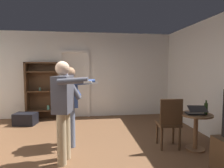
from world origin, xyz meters
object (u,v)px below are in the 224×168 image
at_px(person_blue_shirt, 64,105).
at_px(suitcase_dark, 25,119).
at_px(bookshelf, 43,89).
at_px(laptop, 196,112).
at_px(wooden_chair, 169,121).
at_px(bottle_on_table, 206,109).
at_px(person_striped_shirt, 71,101).
at_px(side_table, 196,126).

bearing_deg(person_blue_shirt, suitcase_dark, 120.11).
distance_m(bookshelf, person_blue_shirt, 2.98).
distance_m(laptop, wooden_chair, 0.51).
height_order(wooden_chair, suitcase_dark, wooden_chair).
bearing_deg(bottle_on_table, person_blue_shirt, -178.43).
relative_size(laptop, person_striped_shirt, 0.24).
bearing_deg(bottle_on_table, laptop, 168.09).
relative_size(bookshelf, person_blue_shirt, 1.04).
bearing_deg(person_striped_shirt, bookshelf, 115.26).
height_order(bookshelf, laptop, bookshelf).
bearing_deg(laptop, side_table, 47.81).
relative_size(person_blue_shirt, suitcase_dark, 2.92).
bearing_deg(side_table, suitcase_dark, 150.46).
xyz_separation_m(laptop, suitcase_dark, (-3.72, 2.17, -0.59)).
relative_size(side_table, suitcase_dark, 1.22).
bearing_deg(wooden_chair, bottle_on_table, -17.99).
relative_size(bookshelf, suitcase_dark, 3.04).
xyz_separation_m(bookshelf, suitcase_dark, (-0.38, -0.54, -0.78)).
height_order(side_table, wooden_chair, wooden_chair).
height_order(side_table, suitcase_dark, side_table).
bearing_deg(wooden_chair, person_striped_shirt, 167.23).
xyz_separation_m(bookshelf, person_blue_shirt, (0.94, -2.82, 0.02)).
distance_m(side_table, wooden_chair, 0.50).
xyz_separation_m(laptop, bottle_on_table, (0.18, -0.04, 0.06)).
height_order(bottle_on_table, suitcase_dark, bottle_on_table).
bearing_deg(bookshelf, person_blue_shirt, -71.50).
height_order(wooden_chair, person_striped_shirt, person_striped_shirt).
relative_size(laptop, suitcase_dark, 0.66).
bearing_deg(bottle_on_table, bookshelf, 141.97).
distance_m(side_table, suitcase_dark, 4.33).
bearing_deg(suitcase_dark, laptop, -19.59).
bearing_deg(person_blue_shirt, wooden_chair, 7.89).
relative_size(bookshelf, laptop, 4.60).
relative_size(wooden_chair, suitcase_dark, 1.72).
bearing_deg(wooden_chair, bookshelf, 138.67).
xyz_separation_m(bottle_on_table, person_blue_shirt, (-2.57, -0.07, 0.15)).
height_order(bookshelf, wooden_chair, bookshelf).
xyz_separation_m(wooden_chair, person_blue_shirt, (-1.96, -0.27, 0.42)).
bearing_deg(person_blue_shirt, bottle_on_table, 1.57).
bearing_deg(laptop, bookshelf, 140.90).
xyz_separation_m(side_table, person_striped_shirt, (-2.38, 0.55, 0.44)).
bearing_deg(side_table, wooden_chair, 165.84).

